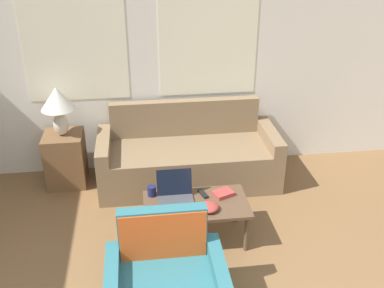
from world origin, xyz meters
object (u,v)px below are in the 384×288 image
(cup_navy, at_px, (152,191))
(coffee_table, at_px, (196,207))
(snack_bowl, at_px, (209,207))
(table_lamp, at_px, (58,103))
(laptop, at_px, (175,195))
(couch, at_px, (188,158))
(tv_remote, at_px, (203,194))
(book_red, at_px, (223,193))

(cup_navy, bearing_deg, coffee_table, -24.80)
(coffee_table, bearing_deg, snack_bowl, -51.51)
(table_lamp, relative_size, laptop, 1.68)
(couch, bearing_deg, cup_navy, -116.34)
(laptop, xyz_separation_m, tv_remote, (0.27, 0.06, -0.05))
(coffee_table, xyz_separation_m, laptop, (-0.18, 0.07, 0.10))
(couch, relative_size, tv_remote, 12.79)
(cup_navy, height_order, tv_remote, cup_navy)
(coffee_table, xyz_separation_m, cup_navy, (-0.40, 0.18, 0.10))
(couch, bearing_deg, snack_bowl, -88.14)
(couch, bearing_deg, coffee_table, -92.86)
(laptop, relative_size, snack_bowl, 1.80)
(tv_remote, bearing_deg, book_red, -8.57)
(couch, xyz_separation_m, table_lamp, (-1.37, 0.11, 0.70))
(table_lamp, bearing_deg, snack_bowl, -42.99)
(table_lamp, xyz_separation_m, snack_bowl, (1.41, -1.32, -0.55))
(cup_navy, distance_m, snack_bowl, 0.57)
(couch, height_order, tv_remote, couch)
(book_red, bearing_deg, tv_remote, 171.43)
(table_lamp, relative_size, tv_remote, 3.50)
(tv_remote, bearing_deg, snack_bowl, -87.61)
(snack_bowl, bearing_deg, coffee_table, 128.49)
(coffee_table, bearing_deg, laptop, 158.41)
(tv_remote, bearing_deg, laptop, -167.11)
(laptop, distance_m, book_red, 0.46)
(laptop, bearing_deg, couch, 76.85)
(coffee_table, bearing_deg, table_lamp, 137.73)
(couch, bearing_deg, tv_remote, -88.28)
(cup_navy, distance_m, book_red, 0.67)
(coffee_table, height_order, tv_remote, tv_remote)
(cup_navy, bearing_deg, table_lamp, 132.27)
(book_red, bearing_deg, laptop, -175.85)
(tv_remote, bearing_deg, cup_navy, 174.15)
(tv_remote, bearing_deg, table_lamp, 142.78)
(laptop, height_order, cup_navy, laptop)
(laptop, bearing_deg, tv_remote, 12.89)
(table_lamp, bearing_deg, tv_remote, -37.22)
(cup_navy, bearing_deg, couch, 63.66)
(table_lamp, height_order, coffee_table, table_lamp)
(coffee_table, xyz_separation_m, snack_bowl, (0.09, -0.12, 0.08))
(table_lamp, height_order, tv_remote, table_lamp)
(couch, relative_size, coffee_table, 2.09)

